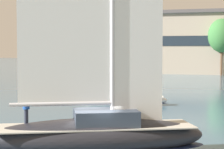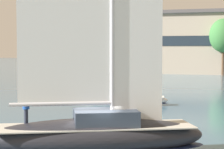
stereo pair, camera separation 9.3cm
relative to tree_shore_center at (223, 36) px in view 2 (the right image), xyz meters
The scene contains 4 objects.
waterfront_building 17.20m from the tree_shore_center, 147.93° to the left, with size 30.93×17.94×13.38m.
tree_shore_center is the anchor object (origin of this frame).
sailboat_main 69.60m from the tree_shore_center, 92.26° to the right, with size 11.61×7.74×15.58m.
sailboat_moored_near_marina 50.31m from the tree_shore_center, 96.30° to the right, with size 6.22×2.85×8.27m.
Camera 2 is at (7.21, -20.40, 5.40)m, focal length 70.00 mm.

